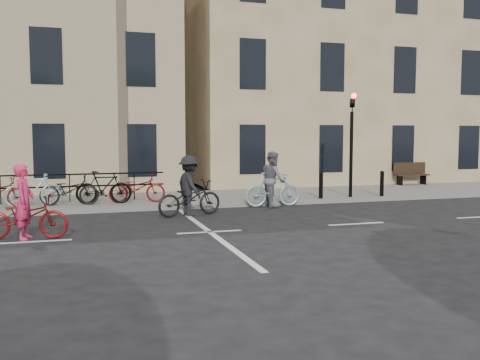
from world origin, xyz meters
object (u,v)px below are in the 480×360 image
object	(u,v)px
bench	(411,173)
cyclist_dark	(189,192)
cyclist_grey	(273,184)
cyclist_pink	(25,213)
traffic_light	(352,132)

from	to	relation	value
bench	cyclist_dark	size ratio (longest dim) A/B	0.77
bench	cyclist_grey	size ratio (longest dim) A/B	0.84
cyclist_pink	cyclist_grey	size ratio (longest dim) A/B	1.06
cyclist_pink	cyclist_dark	size ratio (longest dim) A/B	0.97
cyclist_dark	cyclist_grey	bearing A→B (deg)	-84.33
cyclist_dark	bench	bearing A→B (deg)	-79.85
bench	cyclist_grey	bearing A→B (deg)	-153.64
cyclist_pink	cyclist_dark	distance (m)	4.85
bench	traffic_light	bearing A→B (deg)	-144.75
cyclist_dark	traffic_light	bearing A→B (deg)	-89.55
bench	cyclist_grey	world-z (taller)	cyclist_grey
cyclist_pink	cyclist_grey	world-z (taller)	cyclist_grey
traffic_light	cyclist_pink	size ratio (longest dim) A/B	1.93
traffic_light	bench	bearing A→B (deg)	35.25
traffic_light	bench	xyz separation A→B (m)	(4.80, 3.39, -1.78)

